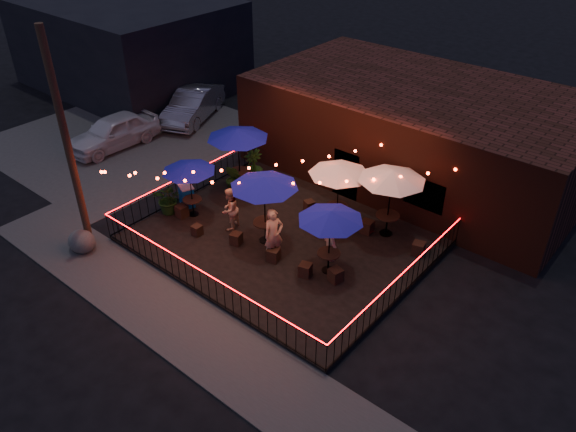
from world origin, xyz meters
name	(u,v)px	position (x,y,z in m)	size (l,w,h in m)	color
ground	(245,269)	(0.00, 0.00, 0.00)	(110.00, 110.00, 0.00)	black
patio	(282,241)	(0.00, 2.00, 0.07)	(10.00, 8.00, 0.15)	black
sidewalk	(173,318)	(0.00, -3.25, 0.03)	(18.00, 2.50, 0.05)	#403E3B
parking_lot	(128,136)	(-12.00, 4.00, 0.01)	(11.00, 12.00, 0.02)	#403E3B
brick_building	(418,131)	(1.00, 9.99, 2.00)	(14.00, 8.00, 4.00)	#33170E
background_building	(129,44)	(-18.00, 9.00, 2.50)	(12.00, 9.00, 5.00)	black
utility_pole	(68,146)	(-5.40, -2.60, 4.00)	(0.26, 0.26, 8.00)	#3A2B17
fence_front	(201,282)	(0.00, -2.00, 0.66)	(10.00, 0.04, 1.04)	black
fence_left	(190,184)	(-5.00, 2.00, 0.66)	(0.04, 8.00, 1.04)	black
fence_right	(402,285)	(5.00, 2.00, 0.66)	(0.04, 8.00, 1.04)	black
festoon_lights	(254,178)	(-1.01, 1.70, 2.52)	(10.02, 8.72, 1.32)	#FF280E
cafe_table_0	(189,168)	(-3.80, 1.07, 2.23)	(2.67, 2.67, 2.28)	black
cafe_table_1	(238,134)	(-3.75, 3.68, 2.69)	(3.09, 3.09, 2.78)	black
cafe_table_2	(264,183)	(-0.43, 1.57, 2.60)	(3.05, 3.05, 2.69)	black
cafe_table_3	(339,170)	(0.89, 4.20, 2.46)	(2.78, 2.78, 2.53)	black
cafe_table_4	(331,216)	(2.39, 1.63, 2.37)	(2.77, 2.77, 2.43)	black
cafe_table_5	(392,176)	(2.74, 4.80, 2.61)	(2.48, 2.48, 2.70)	black
bistro_chair_0	(182,211)	(-4.04, 0.68, 0.39)	(0.40, 0.40, 0.48)	black
bistro_chair_1	(197,230)	(-2.64, 0.21, 0.35)	(0.34, 0.34, 0.40)	black
bistro_chair_2	(234,183)	(-4.10, 3.65, 0.35)	(0.34, 0.34, 0.40)	black
bistro_chair_3	(255,196)	(-2.63, 3.38, 0.39)	(0.41, 0.41, 0.49)	black
bistro_chair_4	(236,239)	(-1.12, 0.74, 0.37)	(0.38, 0.38, 0.45)	black
bistro_chair_5	(273,255)	(0.58, 0.86, 0.39)	(0.41, 0.41, 0.48)	black
bistro_chair_6	(309,206)	(-0.46, 4.23, 0.37)	(0.37, 0.37, 0.44)	black
bistro_chair_7	(333,226)	(1.12, 3.64, 0.37)	(0.37, 0.37, 0.43)	black
bistro_chair_8	(305,270)	(1.96, 0.92, 0.38)	(0.39, 0.39, 0.46)	black
bistro_chair_9	(336,275)	(2.91, 1.34, 0.39)	(0.41, 0.41, 0.48)	black
bistro_chair_10	(367,227)	(2.14, 4.40, 0.40)	(0.42, 0.42, 0.50)	black
bistro_chair_11	(418,249)	(4.29, 4.43, 0.39)	(0.41, 0.41, 0.49)	black
patron_a	(274,235)	(0.49, 1.00, 1.13)	(0.72, 0.47, 1.96)	#CCAB8D
patron_b	(230,209)	(-1.99, 1.33, 1.00)	(0.82, 0.64, 1.70)	beige
patron_c	(332,242)	(2.11, 2.19, 0.91)	(0.98, 0.57, 1.52)	tan
potted_shrub_a	(169,199)	(-4.60, 0.57, 0.78)	(1.13, 0.98, 1.25)	#173C0C
potted_shrub_b	(234,179)	(-3.67, 3.25, 0.85)	(0.77, 0.62, 1.39)	#17350C
potted_shrub_c	(253,166)	(-3.77, 4.51, 0.89)	(0.83, 0.83, 1.49)	#143F0C
cooler	(187,195)	(-4.50, 1.37, 0.61)	(0.83, 0.73, 0.91)	#0748A5
boulder	(82,241)	(-5.27, -2.98, 0.38)	(0.98, 0.84, 0.77)	#4B4B46
car_white	(113,132)	(-11.51, 2.90, 0.79)	(1.87, 4.65, 1.59)	white
car_silver	(193,105)	(-11.08, 7.66, 0.82)	(1.73, 4.95, 1.63)	gray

